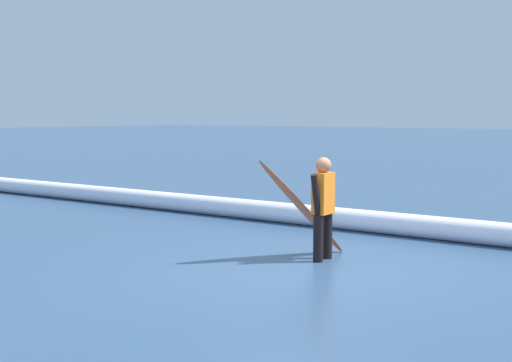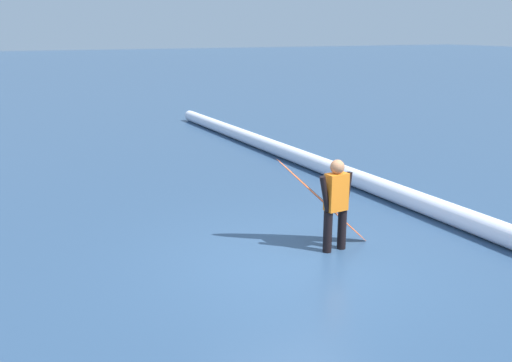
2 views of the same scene
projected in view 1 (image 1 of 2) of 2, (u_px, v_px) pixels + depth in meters
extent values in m
plane|color=navy|center=(303.00, 271.00, 9.24)|extent=(183.54, 183.54, 0.00)
cylinder|color=black|center=(318.00, 238.00, 9.79)|extent=(0.14, 0.14, 0.66)
cylinder|color=black|center=(327.00, 236.00, 10.03)|extent=(0.14, 0.14, 0.66)
cube|color=orange|center=(323.00, 193.00, 9.85)|extent=(0.23, 0.36, 0.58)
sphere|color=#A56E4A|center=(323.00, 165.00, 9.81)|extent=(0.22, 0.22, 0.22)
cylinder|color=black|center=(316.00, 195.00, 9.67)|extent=(0.09, 0.21, 0.57)
cylinder|color=black|center=(330.00, 192.00, 10.03)|extent=(0.09, 0.15, 0.57)
ellipsoid|color=#E55926|center=(302.00, 208.00, 10.05)|extent=(0.73, 1.53, 1.45)
ellipsoid|color=black|center=(302.00, 208.00, 10.05)|extent=(0.47, 1.20, 1.17)
cylinder|color=white|center=(293.00, 214.00, 13.23)|extent=(21.83, 1.00, 0.38)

